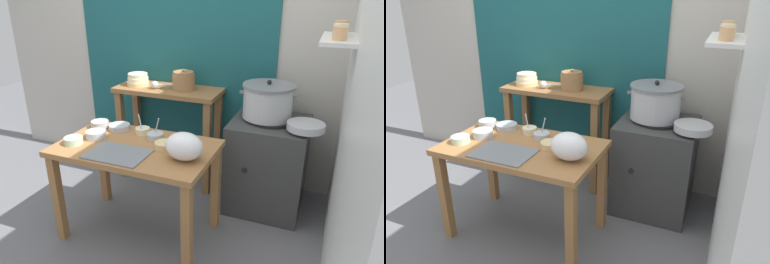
# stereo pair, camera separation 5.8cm
# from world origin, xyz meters

# --- Properties ---
(ground_plane) EXTENTS (9.00, 9.00, 0.00)m
(ground_plane) POSITION_xyz_m (0.00, 0.00, 0.00)
(ground_plane) COLOR slate
(wall_back) EXTENTS (4.40, 0.12, 2.60)m
(wall_back) POSITION_xyz_m (0.08, 1.10, 1.30)
(wall_back) COLOR #B2ADA3
(wall_back) RESTS_ON ground
(wall_right) EXTENTS (0.30, 3.20, 2.60)m
(wall_right) POSITION_xyz_m (1.40, 0.20, 1.30)
(wall_right) COLOR white
(wall_right) RESTS_ON ground
(prep_table) EXTENTS (1.10, 0.66, 0.72)m
(prep_table) POSITION_xyz_m (0.04, -0.03, 0.61)
(prep_table) COLOR #9E6B3D
(prep_table) RESTS_ON ground
(back_shelf_table) EXTENTS (0.96, 0.40, 0.90)m
(back_shelf_table) POSITION_xyz_m (-0.11, 0.83, 0.68)
(back_shelf_table) COLOR olive
(back_shelf_table) RESTS_ON ground
(stove_block) EXTENTS (0.60, 0.61, 0.78)m
(stove_block) POSITION_xyz_m (0.84, 0.70, 0.38)
(stove_block) COLOR #383838
(stove_block) RESTS_ON ground
(steamer_pot) EXTENTS (0.45, 0.41, 0.30)m
(steamer_pot) POSITION_xyz_m (0.80, 0.72, 0.92)
(steamer_pot) COLOR #B7BABF
(steamer_pot) RESTS_ON stove_block
(clay_pot) EXTENTS (0.20, 0.20, 0.19)m
(clay_pot) POSITION_xyz_m (0.04, 0.83, 0.98)
(clay_pot) COLOR olive
(clay_pot) RESTS_ON back_shelf_table
(bowl_stack_enamel) EXTENTS (0.20, 0.20, 0.11)m
(bowl_stack_enamel) POSITION_xyz_m (-0.41, 0.82, 0.95)
(bowl_stack_enamel) COLOR #E5C684
(bowl_stack_enamel) RESTS_ON back_shelf_table
(ladle) EXTENTS (0.25, 0.11, 0.07)m
(ladle) POSITION_xyz_m (-0.20, 0.77, 0.94)
(ladle) COLOR #B7BABF
(ladle) RESTS_ON back_shelf_table
(serving_tray) EXTENTS (0.40, 0.28, 0.01)m
(serving_tray) POSITION_xyz_m (0.01, -0.20, 0.72)
(serving_tray) COLOR slate
(serving_tray) RESTS_ON prep_table
(plastic_bag) EXTENTS (0.25, 0.19, 0.18)m
(plastic_bag) POSITION_xyz_m (0.44, -0.10, 0.81)
(plastic_bag) COLOR white
(plastic_bag) RESTS_ON prep_table
(wide_pan) EXTENTS (0.27, 0.27, 0.05)m
(wide_pan) POSITION_xyz_m (1.12, 0.56, 0.81)
(wide_pan) COLOR #B7BABF
(wide_pan) RESTS_ON stove_block
(prep_bowl_0) EXTENTS (0.13, 0.13, 0.05)m
(prep_bowl_0) POSITION_xyz_m (-0.38, -0.16, 0.75)
(prep_bowl_0) COLOR #B7D1AD
(prep_bowl_0) RESTS_ON prep_table
(prep_bowl_1) EXTENTS (0.14, 0.14, 0.04)m
(prep_bowl_1) POSITION_xyz_m (0.25, 0.01, 0.74)
(prep_bowl_1) COLOR #E5C684
(prep_bowl_1) RESTS_ON prep_table
(prep_bowl_2) EXTENTS (0.16, 0.16, 0.04)m
(prep_bowl_2) POSITION_xyz_m (-0.22, 0.19, 0.74)
(prep_bowl_2) COLOR #B7BABF
(prep_bowl_2) RESTS_ON prep_table
(prep_bowl_3) EXTENTS (0.12, 0.12, 0.17)m
(prep_bowl_3) POSITION_xyz_m (0.12, 0.12, 0.75)
(prep_bowl_3) COLOR #B7BABF
(prep_bowl_3) RESTS_ON prep_table
(prep_bowl_4) EXTENTS (0.15, 0.15, 0.06)m
(prep_bowl_4) POSITION_xyz_m (-0.29, -0.02, 0.75)
(prep_bowl_4) COLOR #B7BABF
(prep_bowl_4) RESTS_ON prep_table
(prep_bowl_5) EXTENTS (0.11, 0.11, 0.15)m
(prep_bowl_5) POSITION_xyz_m (-0.02, 0.18, 0.75)
(prep_bowl_5) COLOR beige
(prep_bowl_5) RESTS_ON prep_table
(prep_bowl_6) EXTENTS (0.14, 0.14, 0.06)m
(prep_bowl_6) POSITION_xyz_m (-0.39, 0.17, 0.75)
(prep_bowl_6) COLOR #B7BABF
(prep_bowl_6) RESTS_ON prep_table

